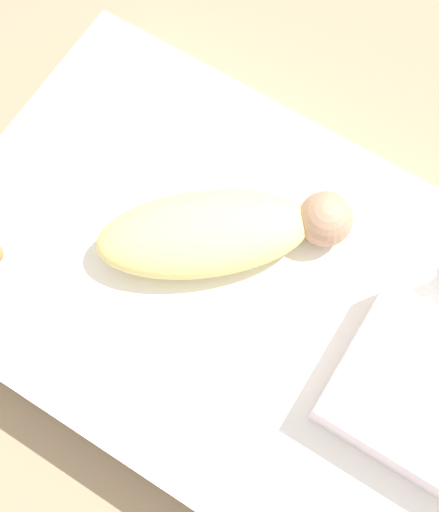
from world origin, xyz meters
name	(u,v)px	position (x,y,z in m)	size (l,w,h in m)	color
ground_plane	(234,304)	(0.00, 0.00, 0.00)	(12.00, 12.00, 0.00)	#9E8466
bed_mattress	(234,294)	(0.00, 0.00, 0.09)	(1.37, 0.92, 0.18)	white
swaddled_baby	(221,232)	(-0.08, 0.07, 0.24)	(0.53, 0.47, 0.13)	#EFDB7F
pillow	(428,396)	(0.48, -0.01, 0.23)	(0.38, 0.33, 0.11)	white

